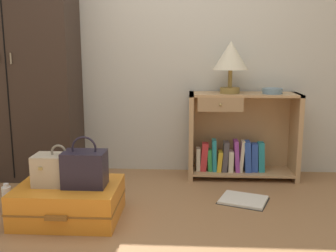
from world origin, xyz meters
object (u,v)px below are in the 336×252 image
Objects in this scene: bookshelf at (239,139)px; suitcase_large at (69,201)px; table_lamp at (231,58)px; open_book_on_floor at (243,200)px; handbag at (85,168)px; bowl at (272,91)px; bottle at (7,199)px; wardrobe at (17,58)px; train_case at (60,170)px.

bookshelf is 1.40× the size of suitcase_large.
table_lamp is at bearing 39.29° from suitcase_large.
open_book_on_floor is (-0.03, -0.60, -0.35)m from bookshelf.
bookshelf is at bearing 13.19° from table_lamp.
bowl is at bearing 34.06° from handbag.
suitcase_large is 0.27m from handbag.
suitcase_large is (-1.53, -0.93, -0.67)m from bowl.
bowl is 0.25× the size of suitcase_large.
bookshelf is 0.51m from bowl.
bookshelf reaches higher than handbag.
handbag reaches higher than bottle.
bottle is at bearing -152.89° from bookshelf.
suitcase_large is 1.29m from open_book_on_floor.
train_case is (0.64, -0.91, -0.72)m from wardrobe.
table_lamp is at bearing 27.88° from bottle.
wardrobe is at bearing -178.02° from bookshelf.
suitcase_large reaches higher than bottle.
handbag reaches higher than open_book_on_floor.
wardrobe reaches higher than table_lamp.
bookshelf is 1.64m from train_case.
handbag is (0.82, -0.92, -0.71)m from wardrobe.
bookshelf is 2.86× the size of train_case.
open_book_on_floor is (1.93, -0.53, -1.06)m from wardrobe.
table_lamp is 0.46m from bowl.
bowl is (0.36, -0.02, -0.28)m from table_lamp.
table_lamp is 1.04× the size of open_book_on_floor.
open_book_on_floor is at bearing -92.82° from bookshelf.
table_lamp is at bearing 38.06° from train_case.
bookshelf is 1.97m from bottle.
suitcase_large is at bearing -140.71° from table_lamp.
table_lamp is 1.32× the size of handbag.
table_lamp is 0.65× the size of suitcase_large.
open_book_on_floor is (1.71, 0.29, -0.09)m from bottle.
bookshelf is 5.60× the size of bowl.
bowl is 1.00m from open_book_on_floor.
handbag is 0.66m from bottle.
wardrobe reaches higher than suitcase_large.
bowl is 1.75m from handbag.
train_case is 0.78× the size of open_book_on_floor.
train_case is 1.38m from open_book_on_floor.
table_lamp is 1.78m from suitcase_large.
bottle is at bearing 170.05° from suitcase_large.
handbag is at bearing -9.56° from bottle.
handbag is at bearing -160.46° from open_book_on_floor.
bookshelf is at bearing 41.02° from handbag.
wardrobe is at bearing 164.65° from open_book_on_floor.
bottle is at bearing -157.06° from bowl.
handbag is (-1.40, -0.95, -0.43)m from bowl.
table_lamp reaches higher than train_case.
bottle is (-2.00, -0.85, -0.69)m from bowl.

